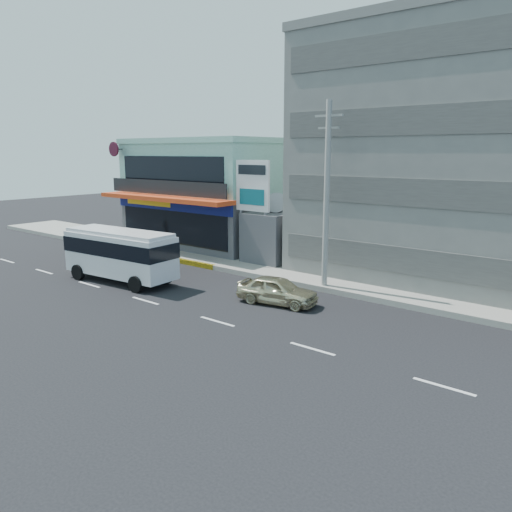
% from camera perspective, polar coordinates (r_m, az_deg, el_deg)
% --- Properties ---
extents(ground, '(120.00, 120.00, 0.00)m').
position_cam_1_polar(ground, '(25.98, -12.52, -5.02)').
color(ground, black).
rests_on(ground, ground).
extents(sidewalk, '(70.00, 5.00, 0.30)m').
position_cam_1_polar(sidewalk, '(29.71, 8.24, -2.43)').
color(sidewalk, gray).
rests_on(sidewalk, ground).
extents(shop_building, '(12.40, 11.70, 8.00)m').
position_cam_1_polar(shop_building, '(40.39, -4.35, 6.95)').
color(shop_building, '#444449').
rests_on(shop_building, ground).
extents(concrete_building, '(16.00, 12.00, 14.00)m').
position_cam_1_polar(concrete_building, '(31.81, 21.76, 10.28)').
color(concrete_building, slate).
rests_on(concrete_building, ground).
extents(gap_structure, '(3.00, 6.00, 3.50)m').
position_cam_1_polar(gap_structure, '(34.11, 3.27, 2.27)').
color(gap_structure, '#444449').
rests_on(gap_structure, ground).
extents(satellite_dish, '(1.50, 1.50, 0.15)m').
position_cam_1_polar(satellite_dish, '(33.05, 2.29, 5.16)').
color(satellite_dish, slate).
rests_on(satellite_dish, gap_structure).
extents(billboard, '(2.60, 0.18, 6.90)m').
position_cam_1_polar(billboard, '(31.82, -0.37, 7.36)').
color(billboard, gray).
rests_on(billboard, ground).
extents(utility_pole_near, '(1.60, 0.30, 10.00)m').
position_cam_1_polar(utility_pole_near, '(26.59, 8.08, 6.85)').
color(utility_pole_near, '#999993').
rests_on(utility_pole_near, ground).
extents(minibus, '(7.36, 3.02, 3.01)m').
position_cam_1_polar(minibus, '(29.68, -15.29, 0.51)').
color(minibus, silver).
rests_on(minibus, ground).
extents(sedan, '(4.30, 2.32, 1.39)m').
position_cam_1_polar(sedan, '(24.73, 2.45, -3.93)').
color(sedan, beige).
rests_on(sedan, ground).
extents(motorcycle_rider, '(1.61, 0.84, 1.96)m').
position_cam_1_polar(motorcycle_rider, '(38.52, -15.07, 1.31)').
color(motorcycle_rider, '#530B12').
rests_on(motorcycle_rider, ground).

